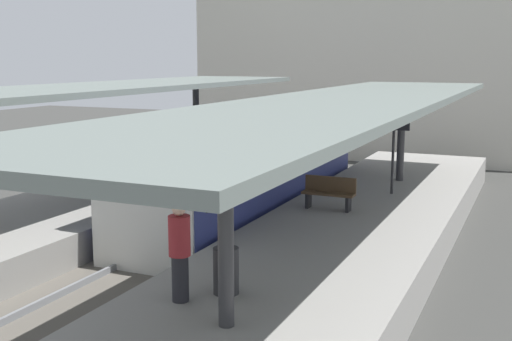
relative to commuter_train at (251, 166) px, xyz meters
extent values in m
plane|color=#383835|center=(0.00, -4.30, -1.73)|extent=(80.00, 80.00, 0.00)
cube|color=gray|center=(-3.80, -4.30, -1.23)|extent=(4.40, 28.00, 1.00)
cube|color=gray|center=(3.80, -4.30, -1.23)|extent=(4.40, 28.00, 1.00)
cube|color=#59544C|center=(0.00, -4.30, -1.63)|extent=(3.20, 28.00, 0.20)
cube|color=slate|center=(-0.72, -4.30, -1.46)|extent=(0.08, 28.00, 0.14)
cube|color=slate|center=(0.72, -4.30, -1.46)|extent=(0.08, 28.00, 0.14)
cube|color=#38428C|center=(0.00, 0.03, -0.08)|extent=(2.70, 11.68, 2.90)
cube|color=silver|center=(0.00, -5.84, -0.23)|extent=(2.65, 0.08, 2.60)
cube|color=black|center=(-1.37, 0.03, 0.27)|extent=(0.04, 10.75, 0.76)
cube|color=black|center=(1.37, 0.03, 0.27)|extent=(0.04, 10.75, 0.76)
cube|color=#515156|center=(0.00, 0.03, 1.47)|extent=(2.16, 11.10, 0.20)
cylinder|color=#333335|center=(-3.80, 3.40, 0.78)|extent=(0.24, 0.24, 3.02)
cube|color=slate|center=(-3.80, -2.90, 2.38)|extent=(4.18, 21.00, 0.16)
cylinder|color=#333335|center=(3.80, -9.20, 0.71)|extent=(0.24, 0.24, 2.88)
cylinder|color=#333335|center=(3.80, 3.40, 0.71)|extent=(0.24, 0.24, 2.88)
cube|color=slate|center=(3.80, -2.90, 2.24)|extent=(4.18, 21.00, 0.16)
cube|color=black|center=(2.36, -1.47, -0.53)|extent=(0.08, 0.32, 0.40)
cube|color=black|center=(3.46, -1.47, -0.53)|extent=(0.08, 0.32, 0.40)
cube|color=#4C3823|center=(2.91, -1.47, -0.30)|extent=(1.40, 0.40, 0.06)
cube|color=#4C3823|center=(2.91, -1.29, -0.07)|extent=(1.40, 0.06, 0.40)
cylinder|color=#262628|center=(4.02, 1.22, 0.37)|extent=(0.08, 0.08, 2.20)
cube|color=black|center=(4.02, 1.22, 1.32)|extent=(0.90, 0.06, 0.32)
cylinder|color=#2D2D30|center=(3.20, -8.01, -0.33)|extent=(0.44, 0.44, 0.80)
cylinder|color=#232328|center=(2.67, -8.63, -0.34)|extent=(0.28, 0.28, 0.78)
cylinder|color=maroon|center=(2.67, -8.63, 0.39)|extent=(0.36, 0.36, 0.67)
sphere|color=beige|center=(2.67, -8.63, 0.83)|extent=(0.22, 0.22, 0.22)
cube|color=beige|center=(0.06, 15.70, 3.77)|extent=(18.00, 6.00, 11.00)
camera|label=1|loc=(7.87, -17.21, 3.22)|focal=44.62mm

